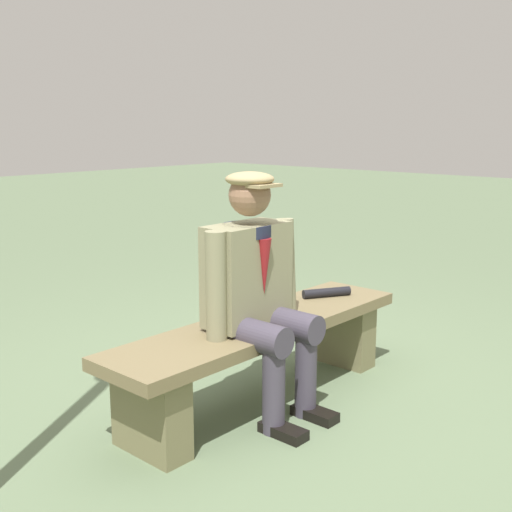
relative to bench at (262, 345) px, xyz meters
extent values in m
plane|color=#5C6F50|center=(0.00, 0.00, -0.31)|extent=(30.00, 30.00, 0.00)
cube|color=brown|center=(0.00, 0.00, 0.10)|extent=(1.88, 0.45, 0.06)
cube|color=#716B48|center=(-0.75, 0.00, -0.12)|extent=(0.16, 0.39, 0.38)
cube|color=#716B48|center=(0.75, 0.00, -0.12)|extent=(0.16, 0.39, 0.38)
cube|color=gray|center=(0.11, 0.00, 0.40)|extent=(0.45, 0.22, 0.51)
cylinder|color=#1E2338|center=(0.11, 0.00, 0.63)|extent=(0.25, 0.25, 0.06)
cone|color=maroon|center=(0.11, 0.12, 0.46)|extent=(0.07, 0.07, 0.28)
sphere|color=#8C664C|center=(0.11, 0.02, 0.80)|extent=(0.21, 0.21, 0.21)
ellipsoid|color=#96845A|center=(0.11, 0.02, 0.88)|extent=(0.24, 0.24, 0.07)
cube|color=#96845A|center=(0.11, 0.11, 0.85)|extent=(0.17, 0.09, 0.02)
cylinder|color=#413B49|center=(-0.01, 0.14, 0.15)|extent=(0.15, 0.41, 0.15)
cylinder|color=#413B49|center=(-0.01, 0.29, -0.08)|extent=(0.11, 0.11, 0.46)
cube|color=black|center=(-0.01, 0.35, -0.29)|extent=(0.10, 0.24, 0.05)
cylinder|color=gray|center=(-0.14, 0.04, 0.39)|extent=(0.11, 0.14, 0.53)
cylinder|color=#413B49|center=(0.24, 0.14, 0.15)|extent=(0.15, 0.41, 0.15)
cylinder|color=#413B49|center=(0.24, 0.29, -0.08)|extent=(0.11, 0.11, 0.46)
cube|color=black|center=(0.24, 0.35, -0.29)|extent=(0.10, 0.24, 0.05)
cylinder|color=gray|center=(0.37, 0.04, 0.39)|extent=(0.11, 0.11, 0.53)
cylinder|color=black|center=(-0.61, -0.02, 0.16)|extent=(0.28, 0.19, 0.05)
camera|label=1|loc=(2.44, 2.15, 1.15)|focal=45.59mm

